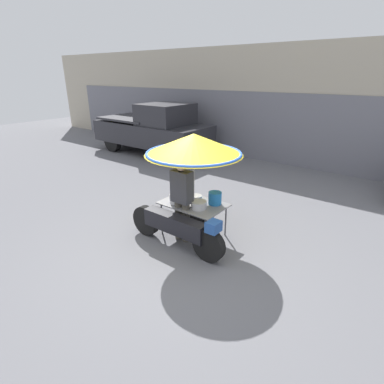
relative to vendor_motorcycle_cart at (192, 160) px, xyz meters
The scene contains 5 objects.
ground_plane 1.66m from the vendor_motorcycle_cart, 71.59° to the right, with size 36.00×36.00×0.00m, color slate.
shopfront_building 6.99m from the vendor_motorcycle_cart, 88.43° to the left, with size 28.00×2.06×3.93m.
vendor_motorcycle_cart is the anchor object (origin of this frame).
vendor_person 0.68m from the vendor_motorcycle_cart, 105.00° to the right, with size 0.38×0.22×1.60m.
pickup_truck 6.80m from the vendor_motorcycle_cart, 140.15° to the left, with size 4.81×1.96×1.96m.
Camera 1 is at (2.98, -3.54, 2.99)m, focal length 28.00 mm.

